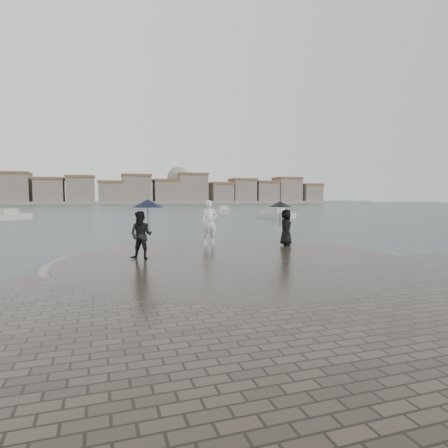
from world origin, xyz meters
name	(u,v)px	position (x,y,z in m)	size (l,w,h in m)	color
ground	(281,291)	(0.00, 0.00, 0.00)	(400.00, 400.00, 0.00)	#2B3835
kerb_ring	(236,263)	(0.00, 3.50, 0.16)	(12.50, 12.50, 0.32)	gray
quay_tip	(236,262)	(0.00, 3.50, 0.18)	(11.90, 11.90, 0.36)	#2D261E
statue	(210,222)	(0.16, 7.32, 1.35)	(0.72, 0.48, 1.99)	white
visitor_left	(143,226)	(-3.11, 4.17, 1.49)	(1.29, 1.11, 2.04)	black
visitor_right	(284,220)	(3.16, 5.95, 1.47)	(1.17, 1.08, 1.95)	black
far_skyline	(95,191)	(-6.29, 160.71, 5.61)	(260.00, 20.00, 37.00)	gray
boats	(179,214)	(5.34, 39.46, 0.38)	(34.40, 19.20, 1.50)	#BCB6A9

